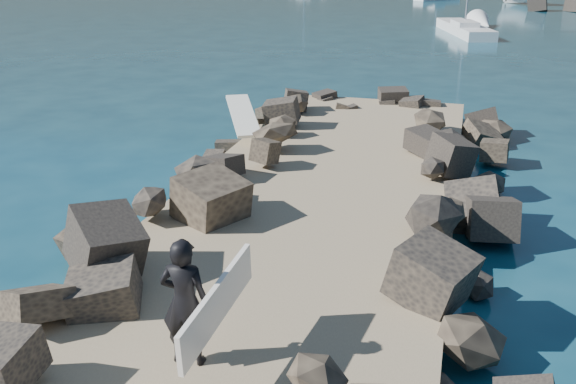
{
  "coord_description": "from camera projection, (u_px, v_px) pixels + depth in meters",
  "views": [
    {
      "loc": [
        2.93,
        -11.6,
        5.74
      ],
      "look_at": [
        0.0,
        -1.0,
        1.5
      ],
      "focal_mm": 40.0,
      "sensor_mm": 36.0,
      "label": 1
    }
  ],
  "objects": [
    {
      "name": "sailboat_c",
      "position": [
        465.0,
        29.0,
        44.13
      ],
      "size": [
        4.26,
        8.7,
        10.13
      ],
      "color": "white",
      "rests_on": "ground"
    },
    {
      "name": "ground",
      "position": [
        301.0,
        243.0,
        13.22
      ],
      "size": [
        800.0,
        800.0,
        0.0
      ],
      "primitive_type": "plane",
      "color": "#0F384C",
      "rests_on": "ground"
    },
    {
      "name": "jetty",
      "position": [
        273.0,
        275.0,
        11.32
      ],
      "size": [
        6.0,
        26.0,
        0.6
      ],
      "primitive_type": "cube",
      "color": "#8C7759",
      "rests_on": "ground"
    },
    {
      "name": "surfboard_resting",
      "position": [
        243.0,
        119.0,
        18.51
      ],
      "size": [
        1.81,
        2.66,
        0.09
      ],
      "primitive_type": "cube",
      "rotation": [
        0.0,
        0.0,
        0.48
      ],
      "color": "white",
      "rests_on": "riprap_left"
    },
    {
      "name": "surfer_with_board",
      "position": [
        189.0,
        302.0,
        8.16
      ],
      "size": [
        0.87,
        2.2,
        1.77
      ],
      "color": "black",
      "rests_on": "jetty"
    },
    {
      "name": "riprap_right",
      "position": [
        443.0,
        273.0,
        10.98
      ],
      "size": [
        2.6,
        22.0,
        1.0
      ],
      "primitive_type": "cube",
      "color": "black",
      "rests_on": "ground"
    },
    {
      "name": "riprap_left",
      "position": [
        137.0,
        235.0,
        12.42
      ],
      "size": [
        2.6,
        22.0,
        1.0
      ],
      "primitive_type": "cube",
      "color": "black",
      "rests_on": "ground"
    }
  ]
}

